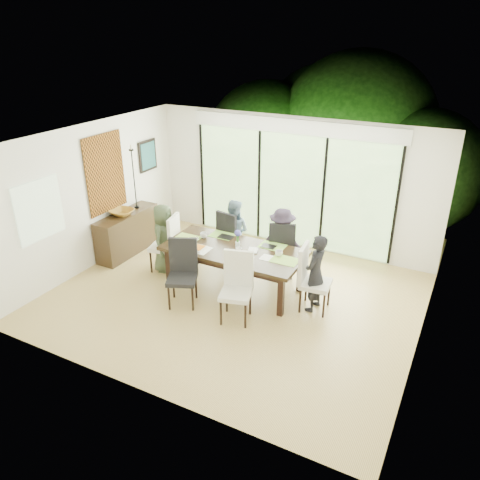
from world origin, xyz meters
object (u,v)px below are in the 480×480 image
at_px(cup_c, 279,253).
at_px(sideboard, 128,233).
at_px(cup_b, 239,250).
at_px(bowl, 122,212).
at_px(cup_a, 204,235).
at_px(chair_left_end, 163,242).
at_px(vase, 238,245).
at_px(chair_far_left, 234,237).
at_px(table_top, 234,250).
at_px(laptop, 189,241).
at_px(chair_near_left, 182,274).
at_px(chair_far_right, 282,247).
at_px(chair_near_right, 236,289).
at_px(person_left_end, 164,238).
at_px(chair_right_end, 316,279).
at_px(person_right_end, 315,273).
at_px(person_far_right, 282,243).
at_px(person_far_left, 234,232).

bearing_deg(cup_c, sideboard, 177.14).
distance_m(cup_b, bowl, 2.76).
bearing_deg(cup_b, cup_a, 163.61).
relative_size(chair_left_end, vase, 9.17).
distance_m(chair_far_left, sideboard, 2.23).
height_order(table_top, cup_c, cup_c).
bearing_deg(laptop, chair_near_left, -99.76).
bearing_deg(cup_a, bowl, 179.41).
bearing_deg(cup_a, chair_left_end, -169.38).
xyz_separation_m(table_top, chair_far_right, (0.55, 0.85, -0.17)).
bearing_deg(chair_near_right, chair_far_right, 72.82).
bearing_deg(chair_far_right, chair_near_left, 38.11).
distance_m(table_top, cup_c, 0.81).
xyz_separation_m(chair_left_end, person_left_end, (0.02, 0.00, 0.10)).
xyz_separation_m(chair_right_end, laptop, (-2.35, -0.10, 0.22)).
bearing_deg(person_right_end, chair_far_left, -108.07).
bearing_deg(person_far_right, table_top, 44.50).
distance_m(chair_left_end, sideboard, 1.14).
bearing_deg(sideboard, person_far_left, 14.64).
bearing_deg(sideboard, laptop, -11.96).
distance_m(chair_near_right, cup_b, 0.88).
relative_size(person_far_left, cup_c, 10.40).
height_order(cup_b, bowl, bowl).
bearing_deg(bowl, person_far_right, 11.86).
bearing_deg(chair_near_right, person_far_left, 103.69).
relative_size(chair_left_end, person_far_right, 0.85).
bearing_deg(bowl, laptop, -8.79).
height_order(person_left_end, bowl, person_left_end).
bearing_deg(person_left_end, chair_near_left, -143.66).
bearing_deg(person_left_end, table_top, -102.06).
bearing_deg(chair_far_right, bowl, -8.28).
distance_m(chair_left_end, chair_far_left, 1.35).
relative_size(chair_far_right, person_right_end, 0.85).
bearing_deg(table_top, cup_b, -33.69).
xyz_separation_m(chair_far_left, person_far_right, (1.00, -0.02, 0.10)).
xyz_separation_m(sideboard, bowl, (0.00, -0.10, 0.48)).
relative_size(person_far_left, bowl, 2.92).
distance_m(chair_far_left, chair_near_right, 1.96).
bearing_deg(cup_b, chair_far_right, 67.17).
bearing_deg(cup_c, chair_left_end, -177.51).
xyz_separation_m(cup_a, sideboard, (-1.89, 0.12, -0.39)).
height_order(person_far_right, cup_b, person_far_right).
relative_size(person_left_end, cup_b, 12.90).
xyz_separation_m(chair_right_end, cup_b, (-1.35, -0.10, 0.25)).
bearing_deg(chair_near_left, laptop, 90.30).
bearing_deg(cup_a, person_far_left, 69.81).
bearing_deg(vase, person_right_end, -2.00).
bearing_deg(person_far_left, cup_c, 142.82).
relative_size(person_far_right, laptop, 3.91).
xyz_separation_m(chair_far_right, cup_a, (-1.25, -0.70, 0.25)).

